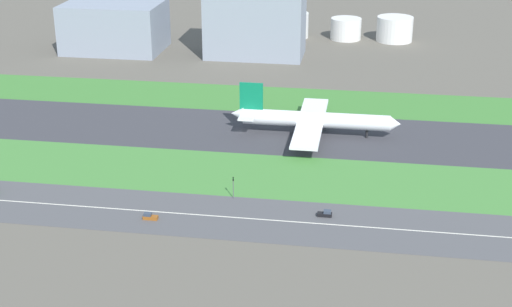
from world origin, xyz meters
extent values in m
plane|color=#5B564C|center=(0.00, 0.00, 0.00)|extent=(800.00, 800.00, 0.00)
cube|color=#38383D|center=(0.00, 0.00, 0.05)|extent=(280.00, 46.00, 0.10)
cube|color=#3D7A33|center=(0.00, 41.00, 0.05)|extent=(280.00, 36.00, 0.10)
cube|color=#427F38|center=(0.00, -41.00, 0.05)|extent=(280.00, 36.00, 0.10)
cube|color=#4C4C4F|center=(0.00, -73.00, 0.05)|extent=(280.00, 28.00, 0.10)
cube|color=silver|center=(0.00, -73.00, 0.11)|extent=(266.00, 0.50, 0.01)
cylinder|color=white|center=(28.99, 0.00, 6.30)|extent=(56.00, 6.00, 6.00)
cone|color=white|center=(58.99, 0.00, 6.30)|extent=(4.00, 5.70, 5.70)
cone|color=white|center=(-1.51, 0.00, 7.10)|extent=(5.00, 5.40, 5.40)
cube|color=#0C724C|center=(3.99, 0.00, 14.30)|extent=(9.00, 0.80, 11.00)
cube|color=white|center=(2.99, 0.00, 7.30)|extent=(6.00, 16.00, 0.60)
cube|color=white|center=(26.99, 15.00, 5.10)|extent=(10.00, 26.00, 1.00)
cylinder|color=gray|center=(27.99, 9.00, 2.90)|extent=(5.00, 3.20, 3.20)
cube|color=white|center=(26.99, -15.00, 5.10)|extent=(10.00, 26.00, 1.00)
cylinder|color=gray|center=(27.99, -9.00, 2.90)|extent=(5.00, 3.20, 3.20)
cylinder|color=black|center=(48.59, 0.00, 1.70)|extent=(1.00, 1.00, 3.20)
cylinder|color=black|center=(24.99, 3.50, 1.70)|extent=(1.00, 1.00, 3.20)
cylinder|color=black|center=(24.99, -3.50, 1.70)|extent=(1.00, 1.00, 3.20)
cube|color=black|center=(37.40, -68.00, 0.65)|extent=(4.40, 1.80, 1.10)
cube|color=#333D4C|center=(38.20, -68.00, 1.65)|extent=(2.20, 1.66, 0.90)
cube|color=brown|center=(-13.61, -78.00, 0.65)|extent=(4.40, 1.80, 1.10)
cube|color=#333D4C|center=(-14.41, -78.00, 1.65)|extent=(2.20, 1.66, 0.90)
cylinder|color=#4C4C51|center=(8.10, -60.00, 3.10)|extent=(0.24, 0.24, 6.00)
cube|color=black|center=(8.10, -60.00, 6.70)|extent=(0.36, 0.36, 1.20)
sphere|color=#19D826|center=(8.10, -60.20, 7.00)|extent=(0.24, 0.24, 0.24)
cube|color=gray|center=(-90.00, 114.00, 13.00)|extent=(52.02, 37.63, 26.00)
cube|color=gray|center=(-12.57, 114.00, 22.58)|extent=(50.91, 29.60, 45.17)
cylinder|color=silver|center=(2.19, 159.00, 7.18)|extent=(18.73, 18.73, 14.36)
cylinder|color=silver|center=(33.30, 159.00, 6.09)|extent=(17.56, 17.56, 12.19)
cylinder|color=silver|center=(61.07, 159.00, 6.96)|extent=(20.48, 20.48, 13.92)
camera|label=1|loc=(48.03, -266.73, 101.81)|focal=51.94mm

